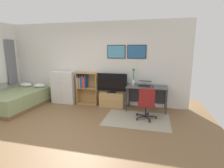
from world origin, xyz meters
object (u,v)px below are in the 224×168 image
at_px(laptop, 145,84).
at_px(bookshelf, 86,86).
at_px(bed, 18,99).
at_px(desk, 147,90).
at_px(office_chair, 146,103).
at_px(tv_stand, 112,99).
at_px(television, 112,83).
at_px(wine_glass, 134,82).
at_px(dresser, 64,87).
at_px(bamboo_vase, 133,77).
at_px(computer_mouse, 153,87).

bearing_deg(laptop, bookshelf, -176.09).
bearing_deg(bookshelf, bed, -156.22).
bearing_deg(desk, office_chair, -87.85).
relative_size(tv_stand, television, 0.81).
bearing_deg(desk, wine_glass, -161.41).
bearing_deg(dresser, television, -0.25).
bearing_deg(wine_glass, bookshelf, 172.69).
distance_m(tv_stand, wine_glass, 0.97).
bearing_deg(dresser, laptop, -0.72).
height_order(bookshelf, tv_stand, bookshelf).
height_order(dresser, laptop, dresser).
height_order(bed, bookshelf, bookshelf).
relative_size(television, bamboo_vase, 1.92).
distance_m(bed, dresser, 1.49).
bearing_deg(desk, television, 179.67).
bearing_deg(bed, bookshelf, 23.59).
bearing_deg(television, bamboo_vase, 7.77).
bearing_deg(tv_stand, computer_mouse, -8.97).
relative_size(bed, television, 2.11).
xyz_separation_m(bed, dresser, (1.22, 0.80, 0.29)).
relative_size(tv_stand, laptop, 1.75).
relative_size(dresser, office_chair, 1.28).
height_order(bed, television, television).
bearing_deg(tv_stand, television, -90.00).
xyz_separation_m(tv_stand, television, (0.00, -0.02, 0.54)).
xyz_separation_m(bed, tv_stand, (2.92, 0.82, -0.03)).
xyz_separation_m(dresser, bookshelf, (0.76, 0.07, 0.07)).
distance_m(bed, television, 3.07).
bearing_deg(office_chair, wine_glass, 112.89).
bearing_deg(computer_mouse, office_chair, -101.38).
relative_size(bed, wine_glass, 11.34).
bearing_deg(desk, tv_stand, 178.50).
distance_m(office_chair, wine_glass, 0.93).
height_order(tv_stand, wine_glass, wine_glass).
xyz_separation_m(tv_stand, desk, (1.10, -0.03, 0.38)).
relative_size(desk, bamboo_vase, 2.37).
xyz_separation_m(desk, bamboo_vase, (-0.43, 0.10, 0.38)).
relative_size(bed, laptop, 4.57).
height_order(dresser, computer_mouse, dresser).
distance_m(office_chair, laptop, 0.91).
relative_size(office_chair, wine_glass, 4.78).
bearing_deg(bookshelf, wine_glass, -7.31).
height_order(bed, computer_mouse, computer_mouse).
relative_size(bed, tv_stand, 2.61).
relative_size(dresser, tv_stand, 1.40).
bearing_deg(bamboo_vase, office_chair, -63.93).
relative_size(computer_mouse, bamboo_vase, 0.21).
bearing_deg(office_chair, dresser, 156.12).
xyz_separation_m(office_chair, bamboo_vase, (-0.47, 0.95, 0.53)).
bearing_deg(dresser, bookshelf, 5.25).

